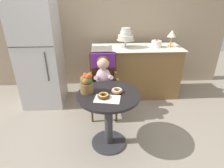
{
  "coord_description": "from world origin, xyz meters",
  "views": [
    {
      "loc": [
        -0.07,
        -1.84,
        1.74
      ],
      "look_at": [
        0.05,
        0.15,
        0.77
      ],
      "focal_mm": 30.01,
      "sensor_mm": 36.0,
      "label": 1
    }
  ],
  "objects_px": {
    "refrigerator": "(40,55)",
    "donut_front": "(117,91)",
    "flower_vase": "(87,83)",
    "table_lamp": "(172,34)",
    "wicker_chair": "(103,75)",
    "donut_mid": "(104,96)",
    "cafe_table": "(109,110)",
    "seated_child": "(103,77)",
    "round_layer_cake": "(156,44)",
    "tiered_cake_stand": "(126,36)"
  },
  "relations": [
    {
      "from": "wicker_chair",
      "to": "table_lamp",
      "type": "bearing_deg",
      "value": 28.31
    },
    {
      "from": "wicker_chair",
      "to": "seated_child",
      "type": "bearing_deg",
      "value": -87.28
    },
    {
      "from": "seated_child",
      "to": "donut_front",
      "type": "height_order",
      "value": "seated_child"
    },
    {
      "from": "wicker_chair",
      "to": "tiered_cake_stand",
      "type": "bearing_deg",
      "value": 57.87
    },
    {
      "from": "flower_vase",
      "to": "tiered_cake_stand",
      "type": "bearing_deg",
      "value": 64.69
    },
    {
      "from": "cafe_table",
      "to": "table_lamp",
      "type": "distance_m",
      "value": 1.83
    },
    {
      "from": "donut_mid",
      "to": "table_lamp",
      "type": "relative_size",
      "value": 0.47
    },
    {
      "from": "donut_front",
      "to": "flower_vase",
      "type": "distance_m",
      "value": 0.35
    },
    {
      "from": "seated_child",
      "to": "donut_front",
      "type": "relative_size",
      "value": 5.49
    },
    {
      "from": "tiered_cake_stand",
      "to": "flower_vase",
      "type": "bearing_deg",
      "value": -115.31
    },
    {
      "from": "donut_front",
      "to": "table_lamp",
      "type": "distance_m",
      "value": 1.68
    },
    {
      "from": "donut_mid",
      "to": "flower_vase",
      "type": "height_order",
      "value": "flower_vase"
    },
    {
      "from": "refrigerator",
      "to": "donut_front",
      "type": "bearing_deg",
      "value": -42.94
    },
    {
      "from": "donut_front",
      "to": "round_layer_cake",
      "type": "distance_m",
      "value": 1.51
    },
    {
      "from": "tiered_cake_stand",
      "to": "donut_front",
      "type": "bearing_deg",
      "value": -100.96
    },
    {
      "from": "cafe_table",
      "to": "flower_vase",
      "type": "relative_size",
      "value": 3.06
    },
    {
      "from": "donut_front",
      "to": "table_lamp",
      "type": "xyz_separation_m",
      "value": [
        1.03,
        1.27,
        0.37
      ]
    },
    {
      "from": "wicker_chair",
      "to": "donut_mid",
      "type": "height_order",
      "value": "wicker_chair"
    },
    {
      "from": "refrigerator",
      "to": "cafe_table",
      "type": "bearing_deg",
      "value": -46.33
    },
    {
      "from": "wicker_chair",
      "to": "seated_child",
      "type": "height_order",
      "value": "seated_child"
    },
    {
      "from": "wicker_chair",
      "to": "table_lamp",
      "type": "relative_size",
      "value": 3.35
    },
    {
      "from": "seated_child",
      "to": "tiered_cake_stand",
      "type": "distance_m",
      "value": 0.92
    },
    {
      "from": "flower_vase",
      "to": "refrigerator",
      "type": "height_order",
      "value": "refrigerator"
    },
    {
      "from": "tiered_cake_stand",
      "to": "table_lamp",
      "type": "xyz_separation_m",
      "value": [
        0.79,
        0.0,
        0.02
      ]
    },
    {
      "from": "seated_child",
      "to": "flower_vase",
      "type": "distance_m",
      "value": 0.58
    },
    {
      "from": "flower_vase",
      "to": "cafe_table",
      "type": "bearing_deg",
      "value": -13.34
    },
    {
      "from": "flower_vase",
      "to": "table_lamp",
      "type": "relative_size",
      "value": 0.82
    },
    {
      "from": "donut_mid",
      "to": "flower_vase",
      "type": "xyz_separation_m",
      "value": [
        -0.19,
        0.14,
        0.09
      ]
    },
    {
      "from": "seated_child",
      "to": "round_layer_cake",
      "type": "xyz_separation_m",
      "value": [
        0.93,
        0.72,
        0.28
      ]
    },
    {
      "from": "cafe_table",
      "to": "wicker_chair",
      "type": "bearing_deg",
      "value": 93.53
    },
    {
      "from": "donut_front",
      "to": "donut_mid",
      "type": "bearing_deg",
      "value": -144.38
    },
    {
      "from": "cafe_table",
      "to": "refrigerator",
      "type": "distance_m",
      "value": 1.56
    },
    {
      "from": "seated_child",
      "to": "tiered_cake_stand",
      "type": "bearing_deg",
      "value": 61.38
    },
    {
      "from": "seated_child",
      "to": "round_layer_cake",
      "type": "relative_size",
      "value": 4.23
    },
    {
      "from": "tiered_cake_stand",
      "to": "table_lamp",
      "type": "bearing_deg",
      "value": 0.05
    },
    {
      "from": "donut_front",
      "to": "donut_mid",
      "type": "relative_size",
      "value": 0.99
    },
    {
      "from": "cafe_table",
      "to": "table_lamp",
      "type": "xyz_separation_m",
      "value": [
        1.13,
        1.3,
        0.61
      ]
    },
    {
      "from": "wicker_chair",
      "to": "donut_mid",
      "type": "relative_size",
      "value": 7.14
    },
    {
      "from": "cafe_table",
      "to": "flower_vase",
      "type": "xyz_separation_m",
      "value": [
        -0.24,
        0.06,
        0.33
      ]
    },
    {
      "from": "donut_mid",
      "to": "flower_vase",
      "type": "relative_size",
      "value": 0.57
    },
    {
      "from": "table_lamp",
      "to": "round_layer_cake",
      "type": "bearing_deg",
      "value": -179.74
    },
    {
      "from": "wicker_chair",
      "to": "round_layer_cake",
      "type": "relative_size",
      "value": 5.56
    },
    {
      "from": "round_layer_cake",
      "to": "donut_mid",
      "type": "bearing_deg",
      "value": -124.16
    },
    {
      "from": "donut_front",
      "to": "flower_vase",
      "type": "height_order",
      "value": "flower_vase"
    },
    {
      "from": "seated_child",
      "to": "round_layer_cake",
      "type": "distance_m",
      "value": 1.21
    },
    {
      "from": "wicker_chair",
      "to": "donut_mid",
      "type": "distance_m",
      "value": 0.83
    },
    {
      "from": "flower_vase",
      "to": "wicker_chair",
      "type": "bearing_deg",
      "value": 73.97
    },
    {
      "from": "cafe_table",
      "to": "table_lamp",
      "type": "bearing_deg",
      "value": 48.91
    },
    {
      "from": "refrigerator",
      "to": "wicker_chair",
      "type": "bearing_deg",
      "value": -19.92
    },
    {
      "from": "donut_mid",
      "to": "flower_vase",
      "type": "bearing_deg",
      "value": 143.02
    }
  ]
}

